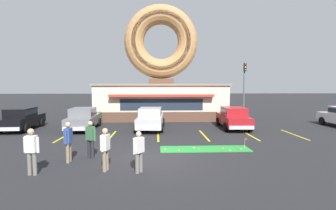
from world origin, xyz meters
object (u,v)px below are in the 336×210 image
object	(u,v)px
pedestrian_hooded_kid	(90,137)
golf_ball	(199,149)
car_silver	(150,118)
putting_flag_pin	(245,141)
traffic_light_pole	(244,81)
pedestrian_beanie_man	(31,149)
car_black	(22,118)
car_red	(233,117)
car_grey	(83,118)
pedestrian_leather_jacket_man	(105,147)
trash_bin	(98,118)
pedestrian_clipboard_woman	(139,150)
pedestrian_blue_sweater_man	(68,140)

from	to	relation	value
pedestrian_hooded_kid	golf_ball	bearing A→B (deg)	13.84
car_silver	putting_flag_pin	bearing A→B (deg)	-50.75
putting_flag_pin	traffic_light_pole	distance (m)	18.10
golf_ball	pedestrian_beanie_man	distance (m)	7.61
golf_ball	car_black	bearing A→B (deg)	152.05
car_red	car_grey	bearing A→B (deg)	-179.90
pedestrian_beanie_man	traffic_light_pole	world-z (taller)	traffic_light_pole
car_black	pedestrian_beanie_man	size ratio (longest dim) A/B	2.67
pedestrian_leather_jacket_man	trash_bin	bearing A→B (deg)	103.59
pedestrian_leather_jacket_man	traffic_light_pole	xyz separation A→B (m)	(12.12, 19.98, 2.79)
golf_ball	car_red	xyz separation A→B (m)	(3.63, 6.29, 0.82)
putting_flag_pin	pedestrian_beanie_man	size ratio (longest dim) A/B	0.32
putting_flag_pin	trash_bin	size ratio (longest dim) A/B	0.56
pedestrian_leather_jacket_man	pedestrian_beanie_man	distance (m)	2.63
pedestrian_hooded_kid	pedestrian_beanie_man	bearing A→B (deg)	-126.20
car_silver	pedestrian_leather_jacket_man	distance (m)	9.34
car_red	pedestrian_clipboard_woman	xyz separation A→B (m)	(-6.45, -9.63, 0.00)
car_red	car_silver	xyz separation A→B (m)	(-6.23, -0.15, 0.00)
car_silver	pedestrian_blue_sweater_man	xyz separation A→B (m)	(-3.31, -8.03, 0.10)
car_grey	pedestrian_hooded_kid	xyz separation A→B (m)	(2.40, -7.54, 0.07)
car_grey	trash_bin	world-z (taller)	car_grey
putting_flag_pin	pedestrian_clipboard_woman	distance (m)	6.23
golf_ball	pedestrian_blue_sweater_man	distance (m)	6.27
pedestrian_blue_sweater_man	pedestrian_leather_jacket_man	xyz separation A→B (m)	(1.79, -1.19, -0.04)
pedestrian_hooded_kid	traffic_light_pole	world-z (taller)	traffic_light_pole
golf_ball	trash_bin	distance (m)	11.68
car_silver	pedestrian_beanie_man	xyz separation A→B (m)	(-4.12, -9.58, 0.09)
pedestrian_leather_jacket_man	pedestrian_beanie_man	world-z (taller)	pedestrian_beanie_man
car_red	traffic_light_pole	bearing A→B (deg)	67.63
car_grey	traffic_light_pole	xyz separation A→B (m)	(15.53, 10.64, 2.84)
golf_ball	car_grey	distance (m)	9.84
car_grey	traffic_light_pole	size ratio (longest dim) A/B	0.80
golf_ball	traffic_light_pole	distance (m)	19.06
pedestrian_beanie_man	trash_bin	bearing A→B (deg)	91.71
car_black	pedestrian_hooded_kid	size ratio (longest dim) A/B	2.74
pedestrian_clipboard_woman	car_grey	bearing A→B (deg)	116.11
pedestrian_leather_jacket_man	trash_bin	distance (m)	12.69
pedestrian_blue_sweater_man	traffic_light_pole	distance (m)	23.54
pedestrian_blue_sweater_man	golf_ball	bearing A→B (deg)	17.67
pedestrian_leather_jacket_man	traffic_light_pole	distance (m)	23.53
golf_ball	pedestrian_clipboard_woman	size ratio (longest dim) A/B	0.03
putting_flag_pin	car_red	distance (m)	6.41
pedestrian_hooded_kid	traffic_light_pole	size ratio (longest dim) A/B	0.29
pedestrian_leather_jacket_man	trash_bin	size ratio (longest dim) A/B	1.71
car_red	pedestrian_leather_jacket_man	distance (m)	12.15
car_black	pedestrian_beanie_man	world-z (taller)	pedestrian_beanie_man
putting_flag_pin	pedestrian_blue_sweater_man	size ratio (longest dim) A/B	0.32
putting_flag_pin	car_red	size ratio (longest dim) A/B	0.12
golf_ball	pedestrian_beanie_man	bearing A→B (deg)	-152.93
car_red	pedestrian_beanie_man	distance (m)	14.21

